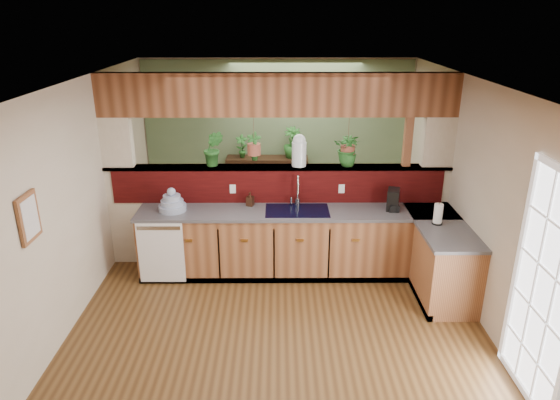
{
  "coord_description": "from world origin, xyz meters",
  "views": [
    {
      "loc": [
        -0.0,
        -5.0,
        3.31
      ],
      "look_at": [
        0.03,
        0.7,
        1.15
      ],
      "focal_mm": 32.0,
      "sensor_mm": 36.0,
      "label": 1
    }
  ],
  "objects_px": {
    "faucet": "(297,189)",
    "coffee_maker": "(393,200)",
    "dish_stack": "(172,204)",
    "glass_jar": "(299,150)",
    "paper_towel": "(438,214)",
    "soap_dispenser": "(250,199)",
    "shelving_console": "(267,183)"
  },
  "relations": [
    {
      "from": "coffee_maker",
      "to": "dish_stack",
      "type": "bearing_deg",
      "value": -163.66
    },
    {
      "from": "soap_dispenser",
      "to": "faucet",
      "type": "bearing_deg",
      "value": -1.59
    },
    {
      "from": "dish_stack",
      "to": "coffee_maker",
      "type": "bearing_deg",
      "value": 0.45
    },
    {
      "from": "dish_stack",
      "to": "glass_jar",
      "type": "bearing_deg",
      "value": 12.61
    },
    {
      "from": "faucet",
      "to": "glass_jar",
      "type": "bearing_deg",
      "value": 83.36
    },
    {
      "from": "coffee_maker",
      "to": "paper_towel",
      "type": "height_order",
      "value": "same"
    },
    {
      "from": "soap_dispenser",
      "to": "paper_towel",
      "type": "relative_size",
      "value": 0.7
    },
    {
      "from": "shelving_console",
      "to": "dish_stack",
      "type": "bearing_deg",
      "value": -116.09
    },
    {
      "from": "paper_towel",
      "to": "soap_dispenser",
      "type": "bearing_deg",
      "value": 165.0
    },
    {
      "from": "glass_jar",
      "to": "shelving_console",
      "type": "bearing_deg",
      "value": 103.75
    },
    {
      "from": "glass_jar",
      "to": "dish_stack",
      "type": "bearing_deg",
      "value": -167.39
    },
    {
      "from": "soap_dispenser",
      "to": "glass_jar",
      "type": "height_order",
      "value": "glass_jar"
    },
    {
      "from": "soap_dispenser",
      "to": "glass_jar",
      "type": "relative_size",
      "value": 0.44
    },
    {
      "from": "glass_jar",
      "to": "paper_towel",
      "type": "bearing_deg",
      "value": -26.29
    },
    {
      "from": "dish_stack",
      "to": "glass_jar",
      "type": "xyz_separation_m",
      "value": [
        1.64,
        0.37,
        0.61
      ]
    },
    {
      "from": "faucet",
      "to": "soap_dispenser",
      "type": "bearing_deg",
      "value": 178.41
    },
    {
      "from": "faucet",
      "to": "coffee_maker",
      "type": "relative_size",
      "value": 1.59
    },
    {
      "from": "faucet",
      "to": "coffee_maker",
      "type": "height_order",
      "value": "faucet"
    },
    {
      "from": "faucet",
      "to": "soap_dispenser",
      "type": "distance_m",
      "value": 0.64
    },
    {
      "from": "paper_towel",
      "to": "glass_jar",
      "type": "distance_m",
      "value": 1.93
    },
    {
      "from": "coffee_maker",
      "to": "paper_towel",
      "type": "bearing_deg",
      "value": -30.96
    },
    {
      "from": "faucet",
      "to": "soap_dispenser",
      "type": "height_order",
      "value": "faucet"
    },
    {
      "from": "coffee_maker",
      "to": "glass_jar",
      "type": "bearing_deg",
      "value": 179.97
    },
    {
      "from": "dish_stack",
      "to": "paper_towel",
      "type": "bearing_deg",
      "value": -7.74
    },
    {
      "from": "soap_dispenser",
      "to": "glass_jar",
      "type": "bearing_deg",
      "value": 17.1
    },
    {
      "from": "glass_jar",
      "to": "shelving_console",
      "type": "height_order",
      "value": "glass_jar"
    },
    {
      "from": "coffee_maker",
      "to": "soap_dispenser",
      "type": "bearing_deg",
      "value": -168.6
    },
    {
      "from": "faucet",
      "to": "glass_jar",
      "type": "xyz_separation_m",
      "value": [
        0.03,
        0.22,
        0.47
      ]
    },
    {
      "from": "coffee_maker",
      "to": "paper_towel",
      "type": "relative_size",
      "value": 1.0
    },
    {
      "from": "shelving_console",
      "to": "faucet",
      "type": "bearing_deg",
      "value": -76.93
    },
    {
      "from": "dish_stack",
      "to": "soap_dispenser",
      "type": "distance_m",
      "value": 1.01
    },
    {
      "from": "faucet",
      "to": "shelving_console",
      "type": "bearing_deg",
      "value": 101.74
    }
  ]
}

